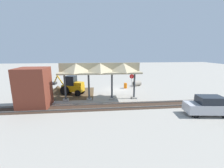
% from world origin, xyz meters
% --- Properties ---
extents(ground_plane, '(120.00, 120.00, 0.00)m').
position_xyz_m(ground_plane, '(0.00, 0.00, 0.00)').
color(ground_plane, '#9E998E').
extents(dirt_work_zone, '(8.47, 7.00, 0.01)m').
position_xyz_m(dirt_work_zone, '(8.41, 1.32, 0.00)').
color(dirt_work_zone, brown).
rests_on(dirt_work_zone, ground).
extents(platform_canopy, '(10.33, 3.20, 4.90)m').
position_xyz_m(platform_canopy, '(3.16, 4.74, 4.14)').
color(platform_canopy, '#9E998E').
rests_on(platform_canopy, ground).
extents(rail_tracks, '(60.00, 2.58, 0.15)m').
position_xyz_m(rail_tracks, '(0.00, 7.53, 0.03)').
color(rail_tracks, slate).
rests_on(rail_tracks, ground).
extents(stop_sign, '(0.75, 0.19, 2.47)m').
position_xyz_m(stop_sign, '(-2.40, -0.96, 1.78)').
color(stop_sign, gray).
rests_on(stop_sign, ground).
extents(backhoe, '(5.15, 2.90, 2.82)m').
position_xyz_m(backhoe, '(7.31, 1.83, 1.27)').
color(backhoe, orange).
rests_on(backhoe, ground).
extents(dirt_mound, '(5.36, 5.36, 2.30)m').
position_xyz_m(dirt_mound, '(9.64, 0.76, 0.00)').
color(dirt_mound, brown).
rests_on(dirt_mound, ground).
extents(concrete_pipe, '(1.69, 1.39, 0.93)m').
position_xyz_m(concrete_pipe, '(-3.84, -2.68, 0.47)').
color(concrete_pipe, '#9E9384').
rests_on(concrete_pipe, ground).
extents(brick_utility_building, '(3.26, 3.05, 4.55)m').
position_xyz_m(brick_utility_building, '(10.77, 6.71, 2.27)').
color(brick_utility_building, brown).
rests_on(brick_utility_building, ground).
extents(distant_parked_car, '(4.39, 2.26, 1.98)m').
position_xyz_m(distant_parked_car, '(-7.42, 10.88, 0.98)').
color(distant_parked_car, '#B7B7BC').
rests_on(distant_parked_car, ground).
extents(traffic_barrel, '(0.56, 0.56, 0.90)m').
position_xyz_m(traffic_barrel, '(-1.35, -1.05, 0.45)').
color(traffic_barrel, orange).
rests_on(traffic_barrel, ground).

